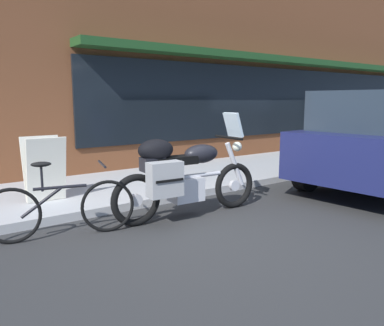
% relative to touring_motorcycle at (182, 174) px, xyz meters
% --- Properties ---
extents(ground_plane, '(80.00, 80.00, 0.00)m').
position_rel_touring_motorcycle_xyz_m(ground_plane, '(-0.03, -0.62, -0.61)').
color(ground_plane, '#2D2D2D').
extents(storefront_building, '(24.93, 0.90, 6.54)m').
position_rel_touring_motorcycle_xyz_m(storefront_building, '(8.43, 3.40, 2.59)').
color(storefront_building, brown).
rests_on(storefront_building, ground_plane).
extents(sidewalk_curb, '(30.00, 2.50, 0.12)m').
position_rel_touring_motorcycle_xyz_m(sidewalk_curb, '(8.97, 1.99, -0.55)').
color(sidewalk_curb, '#AFAFAF').
rests_on(sidewalk_curb, ground_plane).
extents(touring_motorcycle, '(2.26, 0.62, 1.42)m').
position_rel_touring_motorcycle_xyz_m(touring_motorcycle, '(0.00, 0.00, 0.00)').
color(touring_motorcycle, black).
rests_on(touring_motorcycle, ground_plane).
extents(parked_bicycle, '(1.66, 0.59, 0.91)m').
position_rel_touring_motorcycle_xyz_m(parked_bicycle, '(-1.56, 0.23, -0.26)').
color(parked_bicycle, black).
rests_on(parked_bicycle, ground_plane).
extents(sandwich_board_sign, '(0.55, 0.42, 0.94)m').
position_rel_touring_motorcycle_xyz_m(sandwich_board_sign, '(-1.35, 1.58, -0.02)').
color(sandwich_board_sign, silver).
rests_on(sandwich_board_sign, sidewalk_curb).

